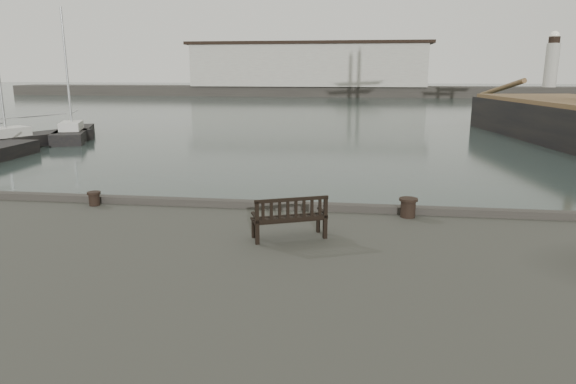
# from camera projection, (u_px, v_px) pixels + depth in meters

# --- Properties ---
(ground) EXTENTS (400.00, 400.00, 0.00)m
(ground) POSITION_uv_depth(u_px,v_px,m) (257.00, 261.00, 14.09)
(ground) COLOR black
(ground) RESTS_ON ground
(breakwater) EXTENTS (140.00, 9.50, 12.20)m
(breakwater) POSITION_uv_depth(u_px,v_px,m) (325.00, 74.00, 102.35)
(breakwater) COLOR #383530
(breakwater) RESTS_ON ground
(bench) EXTENTS (1.69, 1.13, 0.92)m
(bench) POSITION_uv_depth(u_px,v_px,m) (289.00, 225.00, 11.04)
(bench) COLOR black
(bench) RESTS_ON quay
(bollard_left) EXTENTS (0.38, 0.38, 0.37)m
(bollard_left) POSITION_uv_depth(u_px,v_px,m) (94.00, 199.00, 13.79)
(bollard_left) COLOR black
(bollard_left) RESTS_ON quay
(bollard_right) EXTENTS (0.56, 0.56, 0.48)m
(bollard_right) POSITION_uv_depth(u_px,v_px,m) (408.00, 208.00, 12.67)
(bollard_right) COLOR black
(bollard_right) RESTS_ON quay
(yacht_b) EXTENTS (6.39, 10.98, 14.28)m
(yacht_b) POSITION_uv_depth(u_px,v_px,m) (15.00, 144.00, 34.67)
(yacht_b) COLOR black
(yacht_b) RESTS_ON ground
(yacht_d) EXTENTS (4.84, 8.04, 10.10)m
(yacht_d) POSITION_uv_depth(u_px,v_px,m) (74.00, 136.00, 38.78)
(yacht_d) COLOR black
(yacht_d) RESTS_ON ground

